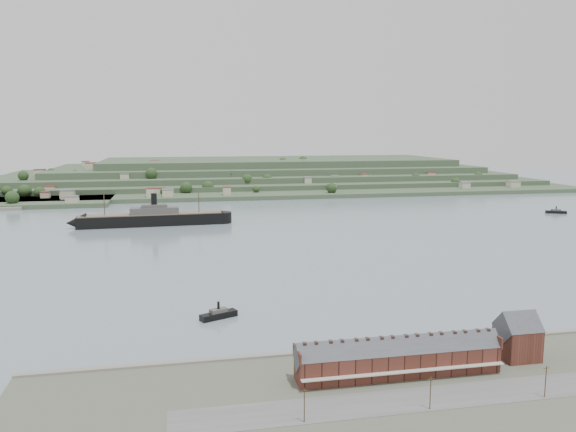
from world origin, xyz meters
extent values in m
plane|color=slate|center=(0.00, 0.00, 0.00)|extent=(1400.00, 1400.00, 0.00)
cube|color=#4C5142|center=(0.00, -188.00, 1.00)|extent=(220.00, 80.00, 2.00)
cube|color=gray|center=(0.00, -149.00, 1.30)|extent=(220.00, 2.00, 2.60)
cube|color=#595959|center=(0.00, -182.00, 2.05)|extent=(140.00, 12.00, 0.10)
cube|color=#4C251B|center=(-10.00, -168.00, 5.50)|extent=(55.00, 8.00, 7.00)
cube|color=#3C3F45|center=(-10.00, -168.00, 9.00)|extent=(55.60, 8.15, 8.15)
cube|color=#B8B4A3|center=(-10.00, -172.80, 5.00)|extent=(55.00, 1.60, 0.25)
cube|color=#4C251B|center=(-37.50, -168.00, 10.00)|extent=(0.50, 8.40, 3.00)
cube|color=#4C251B|center=(17.50, -168.00, 10.00)|extent=(0.50, 8.40, 3.00)
cube|color=#301F1A|center=(-32.00, -168.00, 11.40)|extent=(0.90, 1.40, 3.20)
cube|color=#301F1A|center=(-26.50, -168.00, 11.40)|extent=(0.90, 1.40, 3.20)
cube|color=#301F1A|center=(-12.75, -168.00, 11.40)|extent=(0.90, 1.40, 3.20)
cube|color=#301F1A|center=(-7.25, -168.00, 11.40)|extent=(0.90, 1.40, 3.20)
cube|color=#301F1A|center=(6.50, -168.00, 11.40)|extent=(0.90, 1.40, 3.20)
cube|color=#301F1A|center=(12.00, -168.00, 11.40)|extent=(0.90, 1.40, 3.20)
cube|color=#4C251B|center=(27.50, -164.00, 6.50)|extent=(10.00, 10.00, 9.00)
cube|color=#3C3F45|center=(27.50, -164.00, 11.00)|extent=(10.40, 10.18, 10.18)
cube|color=#344A31|center=(0.00, 360.00, 2.00)|extent=(760.00, 260.00, 4.00)
cube|color=#344A31|center=(20.00, 385.00, 6.50)|extent=(680.00, 220.00, 5.00)
cube|color=#344A31|center=(35.00, 400.00, 12.00)|extent=(600.00, 200.00, 6.00)
cube|color=#344A31|center=(50.00, 415.00, 18.50)|extent=(520.00, 180.00, 7.00)
cube|color=#344A31|center=(65.00, 430.00, 26.00)|extent=(440.00, 160.00, 8.00)
cube|color=#344A31|center=(-200.00, 250.00, 2.00)|extent=(150.00, 90.00, 4.00)
cube|color=gray|center=(-205.00, 208.00, 1.40)|extent=(22.00, 14.00, 2.80)
cube|color=black|center=(-83.68, 101.91, 3.90)|extent=(100.89, 18.16, 7.81)
cone|color=black|center=(-133.81, 99.51, 3.90)|extent=(14.01, 14.01, 13.38)
cylinder|color=black|center=(-33.56, 104.30, 3.90)|extent=(13.38, 13.38, 7.81)
cube|color=brown|center=(-83.68, 101.91, 8.14)|extent=(98.61, 16.94, 0.67)
cube|color=#474542|center=(-81.46, 102.01, 10.59)|extent=(33.90, 11.62, 4.46)
cube|color=#474542|center=(-81.46, 102.01, 13.60)|extent=(18.19, 8.65, 2.79)
cylinder|color=black|center=(-81.46, 102.01, 17.84)|extent=(4.01, 4.01, 10.04)
cylinder|color=#41311E|center=(-114.87, 100.42, 15.61)|extent=(0.56, 0.56, 17.84)
cylinder|color=#41311E|center=(-50.27, 103.51, 14.50)|extent=(0.56, 0.56, 15.61)
cube|color=black|center=(-52.75, -107.03, 1.09)|extent=(13.98, 8.90, 2.19)
cube|color=#474542|center=(-52.75, -107.03, 2.74)|extent=(6.81, 5.17, 1.64)
cylinder|color=black|center=(-52.75, -107.03, 4.56)|extent=(0.91, 0.91, 3.19)
cube|color=black|center=(-157.30, 225.00, 1.05)|extent=(16.25, 10.27, 2.11)
cube|color=#474542|center=(-157.30, 225.00, 2.63)|extent=(7.92, 6.03, 1.58)
cylinder|color=black|center=(-157.30, 225.00, 4.39)|extent=(0.88, 0.88, 3.07)
cube|color=black|center=(235.84, 97.67, 1.04)|extent=(16.09, 10.27, 2.09)
cube|color=#474542|center=(235.84, 97.67, 2.61)|extent=(7.85, 6.01, 1.57)
cylinder|color=black|center=(235.84, 97.67, 4.35)|extent=(0.87, 0.87, 3.04)
camera|label=1|loc=(-66.58, -300.24, 66.09)|focal=35.00mm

